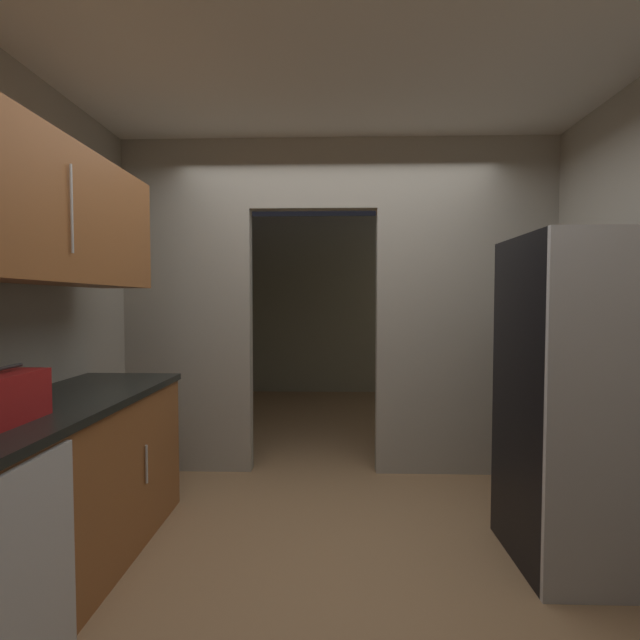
{
  "coord_description": "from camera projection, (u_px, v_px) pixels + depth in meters",
  "views": [
    {
      "loc": [
        -0.03,
        -2.28,
        1.4
      ],
      "look_at": [
        -0.13,
        0.94,
        1.27
      ],
      "focal_mm": 24.97,
      "sensor_mm": 36.0,
      "label": 1
    }
  ],
  "objects": [
    {
      "name": "upper_cabinet_counterside",
      "position": [
        33.0,
        209.0,
        2.04
      ],
      "size": [
        0.36,
        1.81,
        0.68
      ],
      "color": "brown"
    },
    {
      "name": "adjoining_room_shell",
      "position": [
        336.0,
        305.0,
        5.83
      ],
      "size": [
        3.48,
        3.3,
        2.71
      ],
      "color": "gray",
      "rests_on": "ground"
    },
    {
      "name": "ground",
      "position": [
        339.0,
        568.0,
        2.34
      ],
      "size": [
        20.0,
        20.0,
        0.0
      ],
      "primitive_type": "plane",
      "color": "#93704C"
    },
    {
      "name": "refrigerator",
      "position": [
        593.0,
        401.0,
        2.36
      ],
      "size": [
        0.81,
        0.71,
        1.75
      ],
      "color": "black",
      "rests_on": "ground"
    },
    {
      "name": "dishwasher",
      "position": [
        24.0,
        586.0,
        1.53
      ],
      "size": [
        0.02,
        0.56,
        0.85
      ],
      "color": "#B7BABC",
      "rests_on": "ground"
    },
    {
      "name": "kitchen_partition",
      "position": [
        344.0,
        297.0,
        3.63
      ],
      "size": [
        3.48,
        0.12,
        2.71
      ],
      "color": "#9E998C",
      "rests_on": "ground"
    },
    {
      "name": "lower_cabinet_run",
      "position": [
        41.0,
        502.0,
        2.1
      ],
      "size": [
        0.65,
        2.01,
        0.91
      ],
      "color": "brown",
      "rests_on": "ground"
    },
    {
      "name": "boombox",
      "position": [
        0.0,
        399.0,
        1.81
      ],
      "size": [
        0.21,
        0.36,
        0.23
      ],
      "color": "maroon",
      "rests_on": "lower_cabinet_run"
    },
    {
      "name": "kitchen_overhead_slab",
      "position": [
        339.0,
        76.0,
        2.63
      ],
      "size": [
        3.88,
        6.71,
        0.06
      ],
      "primitive_type": "cube",
      "color": "silver"
    }
  ]
}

